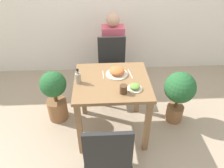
{
  "coord_description": "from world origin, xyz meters",
  "views": [
    {
      "loc": [
        -0.11,
        -1.99,
        2.15
      ],
      "look_at": [
        0.0,
        0.0,
        0.72
      ],
      "focal_mm": 35.0,
      "sensor_mm": 36.0,
      "label": 1
    }
  ],
  "objects_px": {
    "chair_near": "(108,154)",
    "person_figure": "(113,50)",
    "sauce_bottle": "(78,77)",
    "food_plate": "(117,72)",
    "side_plate": "(135,87)",
    "drink_cup": "(123,89)",
    "potted_plant_right": "(179,92)",
    "chair_far": "(112,65)",
    "potted_plant_left": "(55,93)"
  },
  "relations": [
    {
      "from": "side_plate",
      "to": "drink_cup",
      "type": "relative_size",
      "value": 1.76
    },
    {
      "from": "sauce_bottle",
      "to": "person_figure",
      "type": "xyz_separation_m",
      "value": [
        0.44,
        1.14,
        -0.26
      ]
    },
    {
      "from": "chair_near",
      "to": "sauce_bottle",
      "type": "bearing_deg",
      "value": -69.17
    },
    {
      "from": "sauce_bottle",
      "to": "potted_plant_right",
      "type": "distance_m",
      "value": 1.29
    },
    {
      "from": "drink_cup",
      "to": "potted_plant_left",
      "type": "height_order",
      "value": "drink_cup"
    },
    {
      "from": "sauce_bottle",
      "to": "potted_plant_left",
      "type": "bearing_deg",
      "value": 141.73
    },
    {
      "from": "food_plate",
      "to": "potted_plant_right",
      "type": "xyz_separation_m",
      "value": [
        0.79,
        0.02,
        -0.34
      ]
    },
    {
      "from": "side_plate",
      "to": "sauce_bottle",
      "type": "distance_m",
      "value": 0.62
    },
    {
      "from": "chair_far",
      "to": "person_figure",
      "type": "xyz_separation_m",
      "value": [
        0.03,
        0.37,
        0.06
      ]
    },
    {
      "from": "potted_plant_right",
      "to": "side_plate",
      "type": "bearing_deg",
      "value": -153.71
    },
    {
      "from": "chair_far",
      "to": "potted_plant_right",
      "type": "height_order",
      "value": "chair_far"
    },
    {
      "from": "potted_plant_right",
      "to": "person_figure",
      "type": "relative_size",
      "value": 0.63
    },
    {
      "from": "side_plate",
      "to": "potted_plant_left",
      "type": "bearing_deg",
      "value": 155.51
    },
    {
      "from": "drink_cup",
      "to": "side_plate",
      "type": "bearing_deg",
      "value": 24.54
    },
    {
      "from": "chair_near",
      "to": "sauce_bottle",
      "type": "height_order",
      "value": "sauce_bottle"
    },
    {
      "from": "potted_plant_right",
      "to": "food_plate",
      "type": "bearing_deg",
      "value": -178.66
    },
    {
      "from": "chair_near",
      "to": "chair_far",
      "type": "distance_m",
      "value": 1.54
    },
    {
      "from": "chair_near",
      "to": "food_plate",
      "type": "distance_m",
      "value": 0.95
    },
    {
      "from": "chair_far",
      "to": "potted_plant_left",
      "type": "bearing_deg",
      "value": -147.3
    },
    {
      "from": "chair_near",
      "to": "potted_plant_right",
      "type": "distance_m",
      "value": 1.31
    },
    {
      "from": "food_plate",
      "to": "potted_plant_right",
      "type": "bearing_deg",
      "value": 1.34
    },
    {
      "from": "person_figure",
      "to": "sauce_bottle",
      "type": "bearing_deg",
      "value": -111.2
    },
    {
      "from": "chair_near",
      "to": "sauce_bottle",
      "type": "relative_size",
      "value": 5.08
    },
    {
      "from": "sauce_bottle",
      "to": "person_figure",
      "type": "bearing_deg",
      "value": 68.8
    },
    {
      "from": "chair_near",
      "to": "side_plate",
      "type": "relative_size",
      "value": 5.63
    },
    {
      "from": "chair_near",
      "to": "sauce_bottle",
      "type": "distance_m",
      "value": 0.87
    },
    {
      "from": "chair_far",
      "to": "sauce_bottle",
      "type": "xyz_separation_m",
      "value": [
        -0.41,
        -0.77,
        0.32
      ]
    },
    {
      "from": "food_plate",
      "to": "side_plate",
      "type": "height_order",
      "value": "food_plate"
    },
    {
      "from": "sauce_bottle",
      "to": "potted_plant_left",
      "type": "xyz_separation_m",
      "value": [
        -0.36,
        0.28,
        -0.43
      ]
    },
    {
      "from": "chair_far",
      "to": "drink_cup",
      "type": "relative_size",
      "value": 9.92
    },
    {
      "from": "potted_plant_right",
      "to": "person_figure",
      "type": "bearing_deg",
      "value": 128.27
    },
    {
      "from": "side_plate",
      "to": "drink_cup",
      "type": "height_order",
      "value": "drink_cup"
    },
    {
      "from": "person_figure",
      "to": "food_plate",
      "type": "bearing_deg",
      "value": -90.77
    },
    {
      "from": "chair_near",
      "to": "person_figure",
      "type": "height_order",
      "value": "person_figure"
    },
    {
      "from": "person_figure",
      "to": "potted_plant_right",
      "type": "bearing_deg",
      "value": -51.73
    },
    {
      "from": "side_plate",
      "to": "drink_cup",
      "type": "xyz_separation_m",
      "value": [
        -0.12,
        -0.06,
        0.02
      ]
    },
    {
      "from": "side_plate",
      "to": "sauce_bottle",
      "type": "xyz_separation_m",
      "value": [
        -0.6,
        0.15,
        0.04
      ]
    },
    {
      "from": "side_plate",
      "to": "person_figure",
      "type": "height_order",
      "value": "person_figure"
    },
    {
      "from": "sauce_bottle",
      "to": "potted_plant_right",
      "type": "bearing_deg",
      "value": 7.33
    },
    {
      "from": "drink_cup",
      "to": "food_plate",
      "type": "bearing_deg",
      "value": 96.74
    },
    {
      "from": "side_plate",
      "to": "chair_near",
      "type": "bearing_deg",
      "value": -116.96
    },
    {
      "from": "chair_near",
      "to": "side_plate",
      "type": "height_order",
      "value": "chair_near"
    },
    {
      "from": "drink_cup",
      "to": "potted_plant_right",
      "type": "xyz_separation_m",
      "value": [
        0.75,
        0.37,
        -0.34
      ]
    },
    {
      "from": "potted_plant_left",
      "to": "potted_plant_right",
      "type": "bearing_deg",
      "value": -4.5
    },
    {
      "from": "potted_plant_left",
      "to": "person_figure",
      "type": "distance_m",
      "value": 1.19
    },
    {
      "from": "chair_near",
      "to": "side_plate",
      "type": "xyz_separation_m",
      "value": [
        0.31,
        0.61,
        0.28
      ]
    },
    {
      "from": "potted_plant_right",
      "to": "person_figure",
      "type": "height_order",
      "value": "person_figure"
    },
    {
      "from": "chair_near",
      "to": "chair_far",
      "type": "relative_size",
      "value": 1.0
    },
    {
      "from": "food_plate",
      "to": "potted_plant_right",
      "type": "distance_m",
      "value": 0.86
    },
    {
      "from": "sauce_bottle",
      "to": "potted_plant_right",
      "type": "relative_size",
      "value": 0.24
    }
  ]
}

